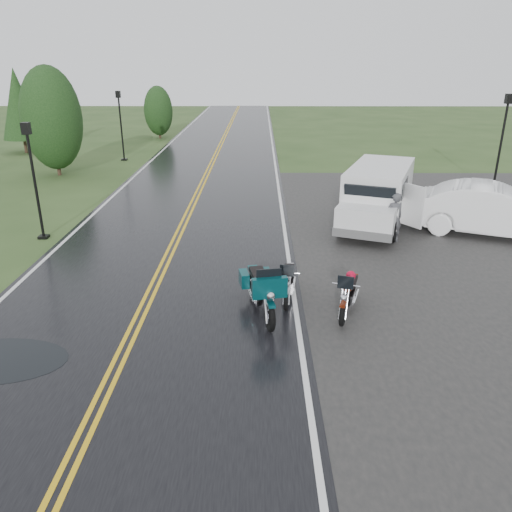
% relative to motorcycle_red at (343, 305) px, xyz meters
% --- Properties ---
extents(ground, '(120.00, 120.00, 0.00)m').
position_rel_motorcycle_red_xyz_m(ground, '(-4.82, 0.00, -0.60)').
color(ground, '#2D471E').
rests_on(ground, ground).
extents(road, '(8.00, 100.00, 0.04)m').
position_rel_motorcycle_red_xyz_m(road, '(-4.82, 10.00, -0.58)').
color(road, black).
rests_on(road, ground).
extents(parking_pad, '(14.00, 24.00, 0.03)m').
position_rel_motorcycle_red_xyz_m(parking_pad, '(6.18, 5.00, -0.58)').
color(parking_pad, black).
rests_on(parking_pad, ground).
extents(motorcycle_red, '(1.32, 2.15, 1.19)m').
position_rel_motorcycle_red_xyz_m(motorcycle_red, '(0.00, 0.00, 0.00)').
color(motorcycle_red, '#541909').
rests_on(motorcycle_red, ground).
extents(motorcycle_teal, '(1.39, 2.63, 1.48)m').
position_rel_motorcycle_red_xyz_m(motorcycle_teal, '(-1.69, -0.25, 0.14)').
color(motorcycle_teal, '#05363B').
rests_on(motorcycle_teal, ground).
extents(motorcycle_silver, '(0.92, 2.02, 1.15)m').
position_rel_motorcycle_red_xyz_m(motorcycle_silver, '(-1.27, 0.75, -0.02)').
color(motorcycle_silver, '#B5B6BD').
rests_on(motorcycle_silver, ground).
extents(van_white, '(4.03, 6.04, 2.22)m').
position_rel_motorcycle_red_xyz_m(van_white, '(0.96, 6.46, 0.51)').
color(van_white, silver).
rests_on(van_white, ground).
extents(person_at_van, '(0.71, 0.56, 1.72)m').
position_rel_motorcycle_red_xyz_m(person_at_van, '(2.58, 5.86, 0.26)').
color(person_at_van, '#454549').
rests_on(person_at_van, ground).
extents(sedan_white, '(5.73, 3.80, 1.78)m').
position_rel_motorcycle_red_xyz_m(sedan_white, '(6.22, 6.65, 0.30)').
color(sedan_white, white).
rests_on(sedan_white, ground).
extents(lamp_post_near_left, '(0.34, 0.34, 4.00)m').
position_rel_motorcycle_red_xyz_m(lamp_post_near_left, '(-9.50, 6.20, 1.40)').
color(lamp_post_near_left, black).
rests_on(lamp_post_near_left, ground).
extents(lamp_post_far_left, '(0.36, 0.36, 4.16)m').
position_rel_motorcycle_red_xyz_m(lamp_post_far_left, '(-10.38, 20.75, 1.49)').
color(lamp_post_far_left, black).
rests_on(lamp_post_far_left, ground).
extents(lamp_post_far_right, '(0.38, 0.38, 4.48)m').
position_rel_motorcycle_red_xyz_m(lamp_post_far_right, '(9.14, 13.04, 1.64)').
color(lamp_post_far_right, black).
rests_on(lamp_post_far_right, ground).
extents(tree_left_mid, '(3.08, 3.08, 4.82)m').
position_rel_motorcycle_red_xyz_m(tree_left_mid, '(-12.80, 16.44, 1.81)').
color(tree_left_mid, '#1E3D19').
rests_on(tree_left_mid, ground).
extents(tree_left_far, '(2.22, 2.22, 3.42)m').
position_rel_motorcycle_red_xyz_m(tree_left_far, '(-9.90, 30.10, 1.11)').
color(tree_left_far, '#1E3D19').
rests_on(tree_left_far, ground).
extents(pine_left_far, '(2.53, 2.53, 5.26)m').
position_rel_motorcycle_red_xyz_m(pine_left_far, '(-17.67, 23.44, 2.03)').
color(pine_left_far, '#1E3D19').
rests_on(pine_left_far, ground).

